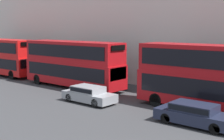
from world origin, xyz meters
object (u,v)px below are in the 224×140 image
object	(u,v)px
bus_leading	(213,76)
bus_third_in_queue	(1,55)
car_hatchback	(89,94)
car_dark_sedan	(195,114)
pedestrian	(126,81)
bus_second_in_queue	(73,62)

from	to	relation	value
bus_leading	bus_third_in_queue	world-z (taller)	bus_leading
bus_leading	car_hatchback	bearing A→B (deg)	112.23
bus_third_in_queue	car_dark_sedan	world-z (taller)	bus_third_in_queue
bus_third_in_queue	pedestrian	distance (m)	17.51
bus_second_in_queue	pedestrian	distance (m)	5.41
bus_third_in_queue	car_dark_sedan	distance (m)	26.92
bus_third_in_queue	bus_second_in_queue	bearing A→B (deg)	-90.00
bus_second_in_queue	car_hatchback	bearing A→B (deg)	-122.32
bus_second_in_queue	bus_third_in_queue	world-z (taller)	bus_second_in_queue
bus_second_in_queue	bus_third_in_queue	distance (m)	12.63
bus_leading	bus_second_in_queue	size ratio (longest dim) A/B	0.96
car_dark_sedan	pedestrian	world-z (taller)	pedestrian
bus_third_in_queue	bus_leading	bearing A→B (deg)	-90.00
bus_second_in_queue	car_hatchback	world-z (taller)	bus_second_in_queue
car_hatchback	bus_second_in_queue	bearing A→B (deg)	57.68
bus_leading	bus_second_in_queue	world-z (taller)	bus_leading
pedestrian	car_hatchback	bearing A→B (deg)	-172.91
car_dark_sedan	car_hatchback	size ratio (longest dim) A/B	1.09
bus_leading	bus_third_in_queue	xyz separation A→B (m)	(0.00, 26.32, -0.14)
bus_third_in_queue	pedestrian	bearing A→B (deg)	-82.84
pedestrian	car_dark_sedan	bearing A→B (deg)	-120.83
bus_third_in_queue	car_hatchback	xyz separation A→B (m)	(-3.40, -18.00, -1.69)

